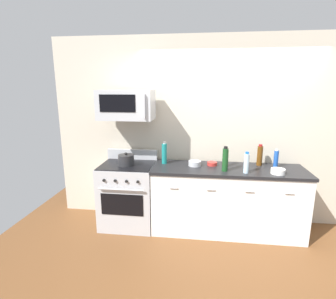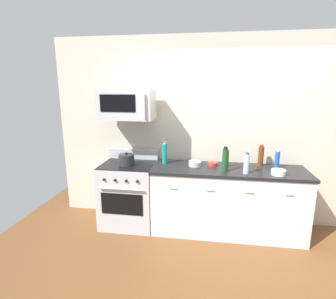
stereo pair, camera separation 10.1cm
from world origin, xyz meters
name	(u,v)px [view 1 (the left image)]	position (x,y,z in m)	size (l,w,h in m)	color
ground_plane	(225,229)	(0.00, 0.00, 0.00)	(6.18, 6.18, 0.00)	brown
back_wall	(227,132)	(0.00, 0.41, 1.35)	(5.15, 0.10, 2.70)	beige
counter_unit	(227,200)	(0.00, 0.00, 0.46)	(2.06, 0.66, 0.92)	white
range_oven	(128,194)	(-1.40, 0.00, 0.47)	(0.76, 0.69, 1.07)	#B7BABF
microwave	(126,105)	(-1.40, 0.05, 1.75)	(0.74, 0.44, 0.40)	#B7BABF
bottle_water_clear	(246,163)	(0.20, -0.18, 1.05)	(0.07, 0.07, 0.28)	silver
bottle_sparkling_teal	(164,153)	(-0.89, 0.11, 1.07)	(0.07, 0.07, 0.32)	#197F7A
bottle_wine_green	(225,159)	(-0.06, -0.14, 1.08)	(0.07, 0.07, 0.33)	#19471E
bottle_soda_blue	(276,159)	(0.64, 0.11, 1.04)	(0.06, 0.06, 0.26)	#1E4CA5
bottle_olive_oil	(226,158)	(-0.03, 0.08, 1.04)	(0.06, 0.06, 0.26)	#385114
bottle_wine_amber	(260,155)	(0.44, 0.19, 1.06)	(0.08, 0.08, 0.30)	#59330F
bowl_steel_prep	(195,163)	(-0.45, 0.05, 0.96)	(0.17, 0.17, 0.07)	#B2B5BA
bowl_red_small	(212,164)	(-0.21, 0.10, 0.95)	(0.14, 0.14, 0.05)	#B72D28
bowl_white_ceramic	(278,171)	(0.60, -0.17, 0.95)	(0.17, 0.17, 0.07)	white
stockpot	(126,160)	(-1.40, -0.05, 1.00)	(0.22, 0.22, 0.18)	#262628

